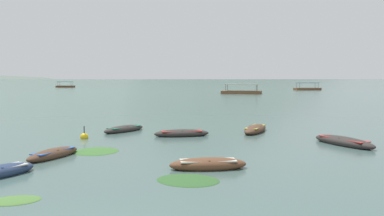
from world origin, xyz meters
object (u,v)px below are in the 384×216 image
(rowboat_4, at_px, (208,164))
(ferry_0, at_px, (307,89))
(rowboat_1, at_px, (255,129))
(rowboat_3, at_px, (53,154))
(rowboat_5, at_px, (124,129))
(ferry_1, at_px, (65,86))
(rowboat_0, at_px, (344,142))
(rowboat_6, at_px, (182,133))
(ferry_2, at_px, (241,92))
(mooring_buoy, at_px, (84,137))

(rowboat_4, xyz_separation_m, ferry_0, (35.09, 107.14, 0.26))
(rowboat_1, height_order, rowboat_3, rowboat_1)
(rowboat_5, xyz_separation_m, ferry_1, (-46.89, 130.06, 0.28))
(rowboat_0, relative_size, rowboat_6, 1.14)
(ferry_0, bearing_deg, ferry_2, -130.79)
(rowboat_0, distance_m, mooring_buoy, 15.97)
(rowboat_5, bearing_deg, ferry_2, 76.09)
(mooring_buoy, bearing_deg, rowboat_4, -47.50)
(rowboat_1, xyz_separation_m, mooring_buoy, (-11.51, -3.14, -0.09))
(rowboat_5, bearing_deg, ferry_1, 109.83)
(rowboat_0, xyz_separation_m, rowboat_3, (-15.65, -3.67, -0.02))
(ferry_0, height_order, ferry_1, same)
(rowboat_1, height_order, rowboat_6, rowboat_1)
(rowboat_4, bearing_deg, ferry_2, 82.10)
(rowboat_0, xyz_separation_m, ferry_2, (2.88, 73.17, 0.25))
(ferry_1, relative_size, ferry_2, 0.74)
(rowboat_6, distance_m, ferry_2, 70.81)
(rowboat_6, distance_m, ferry_0, 104.25)
(rowboat_3, xyz_separation_m, rowboat_6, (6.09, 7.12, 0.01))
(rowboat_3, height_order, ferry_1, ferry_1)
(rowboat_0, distance_m, rowboat_6, 10.16)
(rowboat_6, height_order, ferry_0, ferry_0)
(rowboat_4, height_order, rowboat_5, rowboat_4)
(rowboat_4, bearing_deg, ferry_1, 110.35)
(rowboat_3, height_order, mooring_buoy, mooring_buoy)
(rowboat_0, bearing_deg, rowboat_3, -166.81)
(rowboat_0, height_order, rowboat_5, rowboat_0)
(ferry_2, bearing_deg, rowboat_6, -100.11)
(rowboat_1, relative_size, mooring_buoy, 4.51)
(rowboat_1, xyz_separation_m, rowboat_6, (-5.26, -2.02, -0.02))
(rowboat_0, relative_size, ferry_2, 0.43)
(rowboat_3, xyz_separation_m, rowboat_5, (1.82, 9.38, -0.00))
(rowboat_0, relative_size, ferry_1, 0.58)
(rowboat_4, distance_m, ferry_0, 112.73)
(rowboat_3, relative_size, ferry_1, 0.46)
(ferry_2, bearing_deg, rowboat_5, -103.91)
(rowboat_0, height_order, ferry_0, ferry_0)
(mooring_buoy, bearing_deg, rowboat_0, -8.43)
(rowboat_4, height_order, mooring_buoy, mooring_buoy)
(ferry_0, bearing_deg, mooring_buoy, -113.42)
(rowboat_0, xyz_separation_m, rowboat_5, (-13.83, 5.71, -0.02))
(ferry_1, bearing_deg, ferry_2, -44.55)
(rowboat_1, bearing_deg, rowboat_5, 178.60)
(rowboat_5, height_order, ferry_2, ferry_2)
(rowboat_1, relative_size, rowboat_6, 1.12)
(ferry_0, bearing_deg, rowboat_0, -104.94)
(ferry_2, distance_m, mooring_buoy, 73.25)
(ferry_1, bearing_deg, rowboat_6, -68.86)
(rowboat_5, bearing_deg, rowboat_1, -1.40)
(rowboat_3, bearing_deg, rowboat_5, 79.03)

